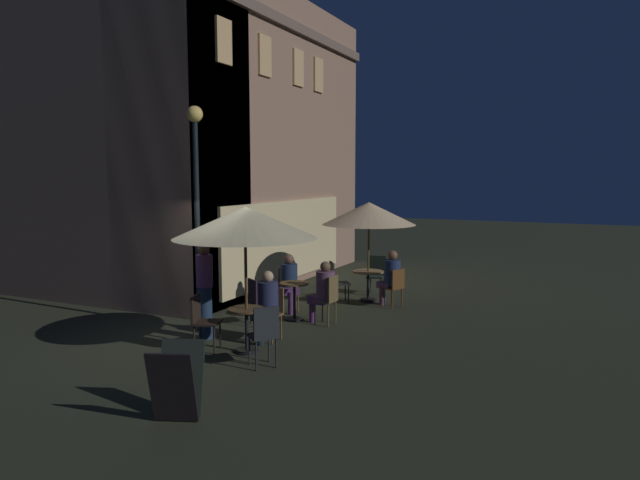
{
  "coord_description": "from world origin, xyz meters",
  "views": [
    {
      "loc": [
        -8.03,
        -6.29,
        3.01
      ],
      "look_at": [
        2.86,
        -1.16,
        1.62
      ],
      "focal_mm": 32.34,
      "sensor_mm": 36.0,
      "label": 1
    }
  ],
  "objects_px": {
    "cafe_chair_4": "(377,272)",
    "patron_seated_0": "(267,302)",
    "menu_sandwich_board": "(177,383)",
    "patio_umbrella_0": "(245,223)",
    "street_lamp_near_corner": "(196,180)",
    "patron_seated_2": "(323,289)",
    "cafe_table_0": "(247,323)",
    "cafe_table_1": "(368,279)",
    "cafe_chair_3": "(395,284)",
    "cafe_chair_8": "(257,298)",
    "cafe_chair_2": "(265,331)",
    "patio_umbrella_1": "(369,214)",
    "cafe_chair_6": "(329,296)",
    "patron_seated_1": "(391,275)",
    "patron_seated_3": "(289,279)",
    "cafe_chair_1": "(201,317)",
    "cafe_chair_7": "(288,286)",
    "patron_standing_4": "(205,291)",
    "cafe_table_2": "(294,295)",
    "cafe_chair_5": "(336,279)",
    "cafe_chair_0": "(271,309)"
  },
  "relations": [
    {
      "from": "cafe_table_0",
      "to": "cafe_table_1",
      "type": "relative_size",
      "value": 1.02
    },
    {
      "from": "cafe_chair_7",
      "to": "cafe_chair_2",
      "type": "bearing_deg",
      "value": -13.79
    },
    {
      "from": "patio_umbrella_1",
      "to": "cafe_chair_6",
      "type": "height_order",
      "value": "patio_umbrella_1"
    },
    {
      "from": "cafe_chair_4",
      "to": "patron_seated_0",
      "type": "bearing_deg",
      "value": -11.29
    },
    {
      "from": "menu_sandwich_board",
      "to": "cafe_table_2",
      "type": "distance_m",
      "value": 5.05
    },
    {
      "from": "menu_sandwich_board",
      "to": "patio_umbrella_0",
      "type": "relative_size",
      "value": 0.37
    },
    {
      "from": "patron_seated_0",
      "to": "cafe_chair_3",
      "type": "bearing_deg",
      "value": 158.85
    },
    {
      "from": "street_lamp_near_corner",
      "to": "patio_umbrella_1",
      "type": "xyz_separation_m",
      "value": [
        3.75,
        -2.08,
        -0.81
      ]
    },
    {
      "from": "street_lamp_near_corner",
      "to": "cafe_chair_4",
      "type": "relative_size",
      "value": 4.45
    },
    {
      "from": "cafe_chair_3",
      "to": "cafe_chair_7",
      "type": "relative_size",
      "value": 0.95
    },
    {
      "from": "cafe_table_1",
      "to": "cafe_chair_7",
      "type": "bearing_deg",
      "value": 141.14
    },
    {
      "from": "cafe_chair_4",
      "to": "cafe_chair_6",
      "type": "xyz_separation_m",
      "value": [
        -3.24,
        -0.16,
        0.03
      ]
    },
    {
      "from": "street_lamp_near_corner",
      "to": "cafe_table_0",
      "type": "xyz_separation_m",
      "value": [
        -0.83,
        -1.6,
        -2.38
      ]
    },
    {
      "from": "street_lamp_near_corner",
      "to": "cafe_chair_5",
      "type": "height_order",
      "value": "street_lamp_near_corner"
    },
    {
      "from": "cafe_chair_1",
      "to": "cafe_chair_5",
      "type": "relative_size",
      "value": 1.0
    },
    {
      "from": "patron_seated_2",
      "to": "patron_seated_3",
      "type": "xyz_separation_m",
      "value": [
        0.63,
        1.12,
        -0.0
      ]
    },
    {
      "from": "cafe_chair_1",
      "to": "cafe_chair_7",
      "type": "relative_size",
      "value": 1.04
    },
    {
      "from": "cafe_chair_3",
      "to": "cafe_chair_8",
      "type": "distance_m",
      "value": 3.32
    },
    {
      "from": "street_lamp_near_corner",
      "to": "patron_standing_4",
      "type": "bearing_deg",
      "value": -133.81
    },
    {
      "from": "street_lamp_near_corner",
      "to": "patron_seated_1",
      "type": "distance_m",
      "value": 4.9
    },
    {
      "from": "cafe_table_1",
      "to": "cafe_chair_7",
      "type": "distance_m",
      "value": 2.05
    },
    {
      "from": "cafe_chair_8",
      "to": "cafe_chair_0",
      "type": "bearing_deg",
      "value": -101.09
    },
    {
      "from": "patron_seated_0",
      "to": "patron_seated_3",
      "type": "xyz_separation_m",
      "value": [
        2.16,
        0.71,
        -0.0
      ]
    },
    {
      "from": "cafe_chair_2",
      "to": "cafe_chair_4",
      "type": "relative_size",
      "value": 1.03
    },
    {
      "from": "cafe_chair_0",
      "to": "cafe_chair_5",
      "type": "height_order",
      "value": "cafe_chair_5"
    },
    {
      "from": "cafe_chair_1",
      "to": "cafe_chair_5",
      "type": "distance_m",
      "value": 4.41
    },
    {
      "from": "patron_seated_1",
      "to": "patio_umbrella_1",
      "type": "bearing_deg",
      "value": -0.0
    },
    {
      "from": "cafe_chair_4",
      "to": "patron_seated_3",
      "type": "xyz_separation_m",
      "value": [
        -2.6,
        1.1,
        0.16
      ]
    },
    {
      "from": "cafe_chair_7",
      "to": "patron_seated_0",
      "type": "bearing_deg",
      "value": -17.46
    },
    {
      "from": "cafe_chair_8",
      "to": "patio_umbrella_0",
      "type": "bearing_deg",
      "value": -120.65
    },
    {
      "from": "cafe_chair_5",
      "to": "patron_seated_3",
      "type": "bearing_deg",
      "value": -149.4
    },
    {
      "from": "street_lamp_near_corner",
      "to": "cafe_chair_2",
      "type": "distance_m",
      "value": 3.53
    },
    {
      "from": "patron_standing_4",
      "to": "cafe_chair_6",
      "type": "bearing_deg",
      "value": -20.33
    },
    {
      "from": "cafe_chair_7",
      "to": "patron_seated_0",
      "type": "height_order",
      "value": "patron_seated_0"
    },
    {
      "from": "cafe_chair_8",
      "to": "patron_seated_2",
      "type": "bearing_deg",
      "value": -26.88
    },
    {
      "from": "street_lamp_near_corner",
      "to": "patron_seated_3",
      "type": "relative_size",
      "value": 3.36
    },
    {
      "from": "street_lamp_near_corner",
      "to": "cafe_chair_6",
      "type": "xyz_separation_m",
      "value": [
        1.4,
        -2.13,
        -2.29
      ]
    },
    {
      "from": "patron_seated_0",
      "to": "menu_sandwich_board",
      "type": "bearing_deg",
      "value": 10.54
    },
    {
      "from": "patron_seated_1",
      "to": "cafe_chair_1",
      "type": "bearing_deg",
      "value": 92.16
    },
    {
      "from": "cafe_chair_4",
      "to": "patron_seated_2",
      "type": "xyz_separation_m",
      "value": [
        -3.23,
        -0.02,
        0.16
      ]
    },
    {
      "from": "menu_sandwich_board",
      "to": "cafe_table_0",
      "type": "relative_size",
      "value": 1.22
    },
    {
      "from": "cafe_table_1",
      "to": "patio_umbrella_1",
      "type": "relative_size",
      "value": 0.31
    },
    {
      "from": "cafe_chair_2",
      "to": "cafe_chair_7",
      "type": "relative_size",
      "value": 1.06
    },
    {
      "from": "patron_seated_0",
      "to": "patron_standing_4",
      "type": "xyz_separation_m",
      "value": [
        -0.34,
        1.1,
        0.17
      ]
    },
    {
      "from": "menu_sandwich_board",
      "to": "patron_seated_2",
      "type": "xyz_separation_m",
      "value": [
        4.9,
        0.3,
        0.25
      ]
    },
    {
      "from": "cafe_chair_0",
      "to": "patron_seated_0",
      "type": "relative_size",
      "value": 0.74
    },
    {
      "from": "cafe_chair_1",
      "to": "patron_seated_1",
      "type": "xyz_separation_m",
      "value": [
        4.53,
        -1.87,
        0.15
      ]
    },
    {
      "from": "cafe_chair_0",
      "to": "cafe_chair_8",
      "type": "xyz_separation_m",
      "value": [
        0.73,
        0.75,
        -0.02
      ]
    },
    {
      "from": "menu_sandwich_board",
      "to": "cafe_chair_8",
      "type": "height_order",
      "value": "menu_sandwich_board"
    },
    {
      "from": "cafe_chair_7",
      "to": "cafe_chair_4",
      "type": "bearing_deg",
      "value": 117.86
    }
  ]
}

